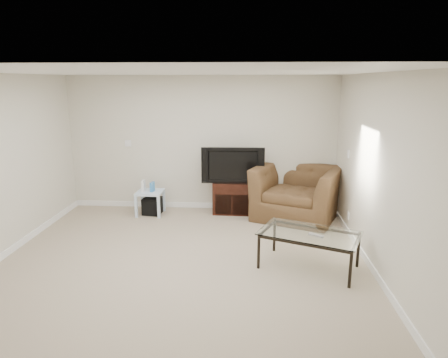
# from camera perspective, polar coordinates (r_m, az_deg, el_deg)

# --- Properties ---
(floor) EXTENTS (5.00, 5.00, 0.00)m
(floor) POSITION_cam_1_polar(r_m,az_deg,el_deg) (5.49, -6.14, -12.12)
(floor) COLOR tan
(floor) RESTS_ON ground
(ceiling) EXTENTS (5.00, 5.00, 0.00)m
(ceiling) POSITION_cam_1_polar(r_m,az_deg,el_deg) (4.94, -6.91, 14.95)
(ceiling) COLOR white
(ceiling) RESTS_ON ground
(wall_back) EXTENTS (5.00, 0.02, 2.50)m
(wall_back) POSITION_cam_1_polar(r_m,az_deg,el_deg) (7.50, -3.20, 5.03)
(wall_back) COLOR silver
(wall_back) RESTS_ON ground
(wall_right) EXTENTS (0.02, 5.00, 2.50)m
(wall_right) POSITION_cam_1_polar(r_m,az_deg,el_deg) (5.25, 21.46, 0.25)
(wall_right) COLOR silver
(wall_right) RESTS_ON ground
(plate_back) EXTENTS (0.12, 0.02, 0.12)m
(plate_back) POSITION_cam_1_polar(r_m,az_deg,el_deg) (7.78, -13.55, 4.98)
(plate_back) COLOR white
(plate_back) RESTS_ON wall_back
(plate_right_switch) EXTENTS (0.02, 0.09, 0.13)m
(plate_right_switch) POSITION_cam_1_polar(r_m,az_deg,el_deg) (6.76, 17.33, 3.44)
(plate_right_switch) COLOR white
(plate_right_switch) RESTS_ON wall_right
(plate_right_outlet) EXTENTS (0.02, 0.08, 0.12)m
(plate_right_outlet) POSITION_cam_1_polar(r_m,az_deg,el_deg) (6.70, 17.34, -5.04)
(plate_right_outlet) COLOR white
(plate_right_outlet) RESTS_ON wall_right
(tv_stand) EXTENTS (0.73, 0.51, 0.60)m
(tv_stand) POSITION_cam_1_polar(r_m,az_deg,el_deg) (7.45, 1.28, -2.53)
(tv_stand) COLOR black
(tv_stand) RESTS_ON floor
(dvd_player) EXTENTS (0.41, 0.29, 0.06)m
(dvd_player) POSITION_cam_1_polar(r_m,az_deg,el_deg) (7.36, 1.27, -1.13)
(dvd_player) COLOR black
(dvd_player) RESTS_ON tv_stand
(television) EXTENTS (1.06, 0.23, 0.65)m
(television) POSITION_cam_1_polar(r_m,az_deg,el_deg) (7.27, 1.29, 2.14)
(television) COLOR black
(television) RESTS_ON tv_stand
(side_table) EXTENTS (0.47, 0.47, 0.44)m
(side_table) POSITION_cam_1_polar(r_m,az_deg,el_deg) (7.46, -10.47, -3.35)
(side_table) COLOR silver
(side_table) RESTS_ON floor
(subwoofer) EXTENTS (0.34, 0.34, 0.31)m
(subwoofer) POSITION_cam_1_polar(r_m,az_deg,el_deg) (7.49, -10.21, -3.78)
(subwoofer) COLOR black
(subwoofer) RESTS_ON floor
(game_console) EXTENTS (0.05, 0.15, 0.20)m
(game_console) POSITION_cam_1_polar(r_m,az_deg,el_deg) (7.39, -11.44, -0.98)
(game_console) COLOR white
(game_console) RESTS_ON side_table
(game_case) EXTENTS (0.07, 0.13, 0.17)m
(game_case) POSITION_cam_1_polar(r_m,az_deg,el_deg) (7.35, -10.20, -1.11)
(game_case) COLOR #337FCC
(game_case) RESTS_ON side_table
(recliner) EXTENTS (1.66, 1.39, 1.24)m
(recliner) POSITION_cam_1_polar(r_m,az_deg,el_deg) (7.19, 10.36, -0.70)
(recliner) COLOR #503B20
(recliner) RESTS_ON floor
(coffee_table) EXTENTS (1.42, 1.13, 0.49)m
(coffee_table) POSITION_cam_1_polar(r_m,az_deg,el_deg) (5.41, 12.00, -9.92)
(coffee_table) COLOR black
(coffee_table) RESTS_ON floor
(remote) EXTENTS (0.19, 0.16, 0.02)m
(remote) POSITION_cam_1_polar(r_m,az_deg,el_deg) (5.22, 13.02, -7.83)
(remote) COLOR #B2B2B7
(remote) RESTS_ON coffee_table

